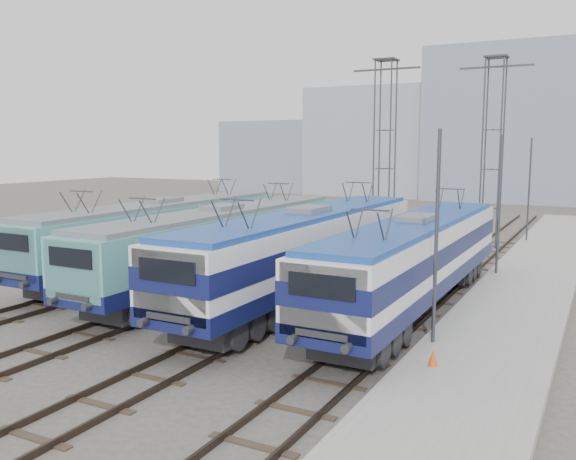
% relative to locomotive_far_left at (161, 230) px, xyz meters
% --- Properties ---
extents(ground, '(160.00, 160.00, 0.00)m').
position_rel_locomotive_far_left_xyz_m(ground, '(6.75, -7.34, -2.23)').
color(ground, '#514C47').
extents(platform, '(4.00, 70.00, 0.30)m').
position_rel_locomotive_far_left_xyz_m(platform, '(16.95, 0.66, -2.08)').
color(platform, '#9E9E99').
rests_on(platform, ground).
extents(locomotive_far_left, '(2.83, 17.89, 3.37)m').
position_rel_locomotive_far_left_xyz_m(locomotive_far_left, '(0.00, 0.00, 0.00)').
color(locomotive_far_left, '#12184D').
rests_on(locomotive_far_left, ground).
extents(locomotive_center_left, '(2.81, 17.73, 3.34)m').
position_rel_locomotive_far_left_xyz_m(locomotive_center_left, '(4.50, -1.31, -0.02)').
color(locomotive_center_left, '#12184D').
rests_on(locomotive_center_left, ground).
extents(locomotive_center_right, '(2.92, 18.47, 3.47)m').
position_rel_locomotive_far_left_xyz_m(locomotive_center_right, '(9.00, -1.52, 0.12)').
color(locomotive_center_right, '#12184D').
rests_on(locomotive_center_right, ground).
extents(locomotive_far_right, '(2.81, 17.73, 3.33)m').
position_rel_locomotive_far_left_xyz_m(locomotive_far_right, '(13.50, -1.12, 0.04)').
color(locomotive_far_right, '#12184D').
rests_on(locomotive_far_right, ground).
extents(catenary_tower_west, '(4.50, 1.20, 12.00)m').
position_rel_locomotive_far_left_xyz_m(catenary_tower_west, '(6.75, 14.66, 4.41)').
color(catenary_tower_west, '#3F4247').
rests_on(catenary_tower_west, ground).
extents(catenary_tower_east, '(4.50, 1.20, 12.00)m').
position_rel_locomotive_far_left_xyz_m(catenary_tower_east, '(13.25, 16.66, 4.41)').
color(catenary_tower_east, '#3F4247').
rests_on(catenary_tower_east, ground).
extents(mast_front, '(0.12, 0.12, 7.00)m').
position_rel_locomotive_far_left_xyz_m(mast_front, '(15.35, -5.34, 1.27)').
color(mast_front, '#3F4247').
rests_on(mast_front, ground).
extents(mast_mid, '(0.12, 0.12, 7.00)m').
position_rel_locomotive_far_left_xyz_m(mast_mid, '(15.35, 6.66, 1.27)').
color(mast_mid, '#3F4247').
rests_on(mast_mid, ground).
extents(mast_rear, '(0.12, 0.12, 7.00)m').
position_rel_locomotive_far_left_xyz_m(mast_rear, '(15.35, 18.66, 1.27)').
color(mast_rear, '#3F4247').
rests_on(mast_rear, ground).
extents(safety_cone, '(0.29, 0.29, 0.50)m').
position_rel_locomotive_far_left_xyz_m(safety_cone, '(15.91, -7.48, -1.68)').
color(safety_cone, '#E75914').
rests_on(safety_cone, platform).
extents(building_west, '(18.00, 12.00, 14.00)m').
position_rel_locomotive_far_left_xyz_m(building_west, '(-7.25, 54.66, 4.77)').
color(building_west, '#99A2AB').
rests_on(building_west, ground).
extents(building_center, '(22.00, 14.00, 18.00)m').
position_rel_locomotive_far_left_xyz_m(building_center, '(10.75, 54.66, 6.77)').
color(building_center, '#8390A3').
rests_on(building_center, ground).
extents(building_far_west, '(14.00, 10.00, 10.00)m').
position_rel_locomotive_far_left_xyz_m(building_far_west, '(-23.25, 54.66, 2.77)').
color(building_far_west, '#8390A3').
rests_on(building_far_west, ground).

